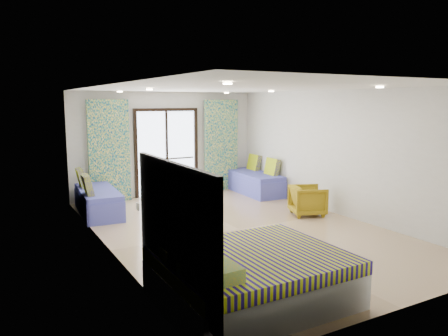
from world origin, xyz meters
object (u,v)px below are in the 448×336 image
daybed_right (254,182)px  coffee_table (193,189)px  armchair (308,199)px  bed (250,277)px  daybed_left (97,200)px

daybed_right → coffee_table: daybed_right is taller
coffee_table → armchair: coffee_table is taller
bed → daybed_left: bearing=97.0°
daybed_left → coffee_table: size_ratio=2.39×
coffee_table → armchair: (1.76, -2.08, -0.04)m
bed → armchair: 4.43m
daybed_left → armchair: daybed_left is taller
bed → daybed_right: size_ratio=1.08×
daybed_left → armchair: 4.60m
daybed_left → daybed_right: daybed_right is taller
daybed_left → coffee_table: (2.21, -0.22, 0.09)m
daybed_left → coffee_table: bearing=-2.1°
bed → coffee_table: size_ratio=2.62×
daybed_left → daybed_right: 4.24m
bed → daybed_left: (-0.64, 5.22, -0.02)m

